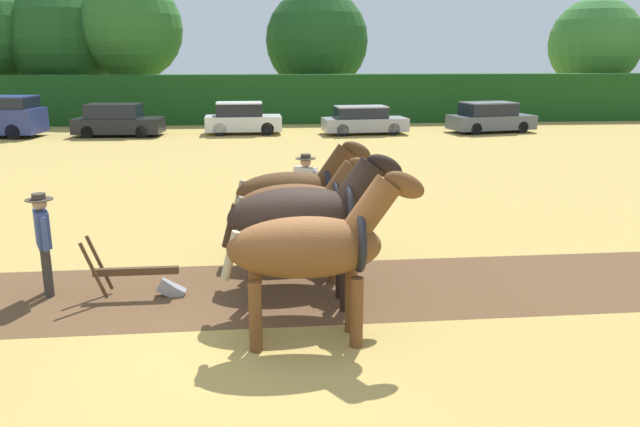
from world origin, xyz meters
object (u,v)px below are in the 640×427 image
Objects in this scene: draft_horse_lead_left at (314,247)px; draft_horse_trail_left at (300,209)px; plow at (144,278)px; parked_car_left at (117,121)px; tree_center at (317,41)px; parked_car_center_left at (242,119)px; tree_center_right at (595,44)px; farmer_beside_team at (306,186)px; tree_left at (62,39)px; draft_horse_lead_right at (305,218)px; parked_car_center_right at (490,118)px; farmer_at_plow at (43,236)px; draft_horse_trail_right at (296,192)px; parked_car_center at (364,121)px; tree_center_left at (132,29)px.

draft_horse_lead_left reaches higher than draft_horse_trail_left.
parked_car_left is (-5.09, 21.80, 0.44)m from plow.
tree_center is 11.89m from parked_car_center_left.
tree_center_right is 35.80m from farmer_beside_team.
tree_left is 36.20m from draft_horse_lead_left.
draft_horse_lead_left is 0.74× the size of parked_car_center_left.
tree_center_right is 4.28× the size of farmer_beside_team.
draft_horse_lead_right is at bearing -95.44° from tree_center.
parked_car_center_right is at bearing -22.64° from tree_left.
plow is 1.80m from farmer_at_plow.
draft_horse_lead_right is 4.39m from farmer_at_plow.
tree_left reaches higher than parked_car_left.
draft_horse_trail_left is 23.82m from parked_car_center_right.
plow is 0.35× the size of parked_car_center_right.
draft_horse_lead_left is at bearing -87.63° from parked_car_center_left.
parked_car_center is (4.55, 19.55, -0.62)m from draft_horse_trail_right.
parked_car_center_left is at bearing 86.89° from plow.
tree_center is 1.06× the size of tree_center_right.
farmer_beside_team is (13.24, -28.12, -3.80)m from tree_left.
parked_car_center is at bearing -7.69° from parked_car_center_left.
draft_horse_trail_left reaches higher than farmer_beside_team.
plow is 0.90× the size of farmer_beside_team.
tree_center is at bearing 53.07° from farmer_at_plow.
plow is at bearing -166.33° from draft_horse_trail_left.
parked_car_left reaches higher than parked_car_center_right.
parked_car_center_left reaches higher than parked_car_center_right.
parked_car_center reaches higher than plow.
parked_car_center is at bearing 43.56° from farmer_at_plow.
draft_horse_trail_left is (-3.15, -31.62, -3.54)m from tree_center.
farmer_beside_team reaches higher than parked_car_center_right.
tree_center_left is 3.02× the size of draft_horse_lead_left.
plow is at bearing -175.43° from farmer_beside_team.
parked_car_center is at bearing -30.37° from tree_left.
draft_horse_trail_left is at bearing -90.65° from draft_horse_trail_right.
draft_horse_trail_right is 20.29m from parked_car_center_left.
draft_horse_trail_left reaches higher than plow.
farmer_beside_team is 0.42× the size of parked_car_left.
draft_horse_lead_left reaches higher than plow.
draft_horse_trail_left is at bearing -18.51° from farmer_at_plow.
tree_center_right is 37.29m from draft_horse_trail_right.
draft_horse_trail_right is at bearing -107.51° from parked_car_center.
plow is at bearing -100.14° from tree_center.
farmer_at_plow reaches higher than parked_car_left.
draft_horse_lead_right is 2.94m from plow.
draft_horse_lead_left is 0.66× the size of parked_car_left.
tree_center is 1.89× the size of parked_car_left.
tree_center_left is at bearing 139.59° from parked_car_center.
tree_left is 3.06× the size of draft_horse_trail_left.
tree_center is 2.12× the size of parked_car_center_left.
tree_center_left is 16.76m from parked_car_center.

